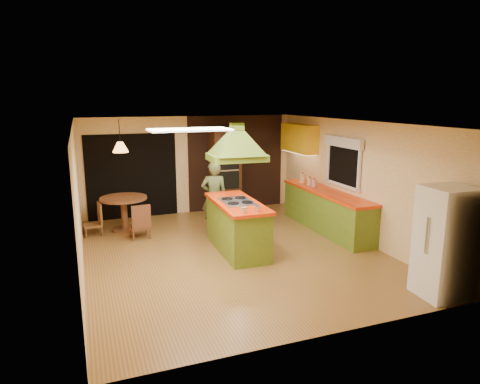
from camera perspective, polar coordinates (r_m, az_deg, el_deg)
name	(u,v)px	position (r m, az deg, el deg)	size (l,w,h in m)	color
ground	(233,252)	(8.45, -0.96, -7.99)	(6.50, 6.50, 0.00)	olive
room_walls	(233,190)	(8.09, -0.99, 0.33)	(5.50, 6.50, 6.50)	#FCE7B5
ceiling_plane	(232,123)	(7.93, -1.02, 9.20)	(6.50, 6.50, 0.00)	silver
brick_panel	(236,163)	(11.50, -0.49, 3.94)	(2.64, 0.03, 2.50)	#381E14
nook_opening	(132,176)	(10.92, -14.19, 2.03)	(2.20, 0.03, 2.10)	black
right_counter	(326,210)	(9.85, 11.40, -2.43)	(0.62, 3.05, 0.92)	olive
upper_cabinets	(299,138)	(11.02, 7.87, 7.11)	(0.34, 1.40, 0.70)	yellow
window_right	(343,153)	(9.57, 13.62, 5.02)	(0.12, 1.35, 1.06)	black
fluor_panel	(190,130)	(6.47, -6.73, 8.26)	(1.20, 0.60, 0.03)	white
kitchen_island	(237,226)	(8.39, -0.40, -4.53)	(0.85, 2.00, 1.00)	olive
range_hood	(237,136)	(8.06, -0.42, 7.46)	(1.09, 0.82, 0.80)	#58751D
man	(214,197)	(9.53, -3.46, -0.64)	(0.58, 0.38, 1.59)	#4D582E
refrigerator	(446,242)	(7.09, 25.72, -6.08)	(0.70, 0.66, 1.69)	white
wall_oven	(225,171)	(11.13, -2.03, 2.87)	(0.74, 0.61, 2.20)	#462616
dining_table	(124,207)	(9.97, -15.22, -1.95)	(1.04, 1.04, 0.78)	brown
chair_left	(92,219)	(9.89, -19.14, -3.47)	(0.39, 0.39, 0.71)	brown
chair_near	(139,221)	(9.41, -13.26, -3.74)	(0.42, 0.42, 0.76)	brown
pendant_lamp	(120,147)	(9.73, -15.67, 5.79)	(0.35, 0.35, 0.23)	#FF9E3F
canister_large	(303,178)	(10.58, 8.35, 1.83)	(0.14, 0.14, 0.21)	beige
canister_medium	(310,182)	(10.29, 9.26, 1.38)	(0.12, 0.12, 0.17)	beige
canister_small	(314,183)	(10.10, 9.87, 1.16)	(0.13, 0.13, 0.17)	beige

